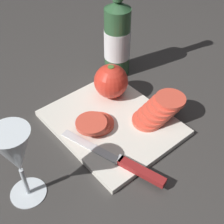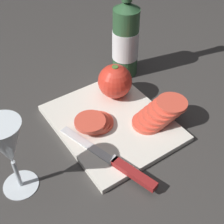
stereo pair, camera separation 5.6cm
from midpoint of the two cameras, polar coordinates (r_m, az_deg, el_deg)
name	(u,v)px [view 1 (the left image)]	position (r m, az deg, el deg)	size (l,w,h in m)	color
ground_plane	(131,148)	(0.73, 1.34, -6.60)	(3.00, 3.00, 0.00)	#383533
cutting_board	(112,123)	(0.78, -2.07, -2.06)	(0.31, 0.26, 0.01)	silver
wine_bottle	(117,38)	(0.89, -0.88, 13.36)	(0.08, 0.08, 0.33)	#2D5633
wine_glass	(16,155)	(0.59, -19.81, -7.46)	(0.07, 0.07, 0.18)	silver
whole_tomato	(111,81)	(0.82, -2.16, 5.60)	(0.09, 0.09, 0.09)	red
knife	(131,166)	(0.67, 1.08, -9.99)	(0.26, 0.09, 0.01)	silver
tomato_slice_stack_near	(95,123)	(0.75, -5.27, -2.18)	(0.08, 0.10, 0.03)	#DB4C38
tomato_slice_stack_far	(159,110)	(0.77, 6.46, 0.34)	(0.09, 0.13, 0.06)	#DB4C38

